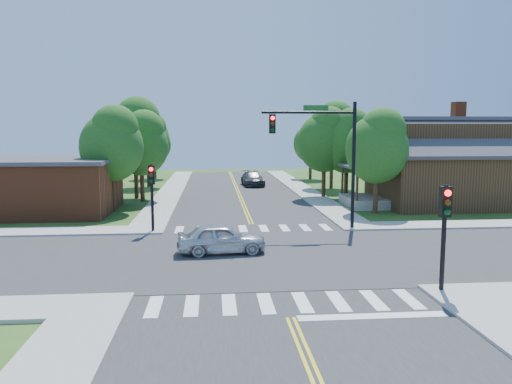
{
  "coord_description": "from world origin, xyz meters",
  "views": [
    {
      "loc": [
        -2.28,
        -21.77,
        5.65
      ],
      "look_at": [
        0.12,
        5.78,
        2.2
      ],
      "focal_mm": 35.0,
      "sensor_mm": 36.0,
      "label": 1
    }
  ],
  "objects": [
    {
      "name": "crosswalk_south",
      "position": [
        0.0,
        -6.2,
        0.05
      ],
      "size": [
        8.85,
        2.0,
        0.01
      ],
      "color": "white",
      "rests_on": "ground"
    },
    {
      "name": "tree_e_d",
      "position": [
        9.03,
        34.83,
        4.41
      ],
      "size": [
        3.96,
        3.76,
        6.74
      ],
      "color": "#382314",
      "rests_on": "ground"
    },
    {
      "name": "car_dgrey",
      "position": [
        1.73,
        28.23,
        0.71
      ],
      "size": [
        2.68,
        5.15,
        1.41
      ],
      "primitive_type": "imported",
      "rotation": [
        0.0,
        0.0,
        0.07
      ],
      "color": "#343639",
      "rests_on": "ground"
    },
    {
      "name": "tree_w_b",
      "position": [
        -8.53,
        19.94,
        5.49
      ],
      "size": [
        4.93,
        4.68,
        8.38
      ],
      "color": "#382314",
      "rests_on": "ground"
    },
    {
      "name": "tree_e_a",
      "position": [
        8.8,
        10.9,
        4.68
      ],
      "size": [
        4.21,
        4.0,
        7.15
      ],
      "color": "#382314",
      "rests_on": "ground"
    },
    {
      "name": "ground",
      "position": [
        0.0,
        0.0,
        0.0
      ],
      "size": [
        100.0,
        100.0,
        0.0
      ],
      "primitive_type": "plane",
      "color": "#224916",
      "rests_on": "ground"
    },
    {
      "name": "tree_house",
      "position": [
        7.0,
        18.82,
        4.97
      ],
      "size": [
        4.46,
        4.24,
        7.59
      ],
      "color": "#382314",
      "rests_on": "ground"
    },
    {
      "name": "tree_e_c",
      "position": [
        9.28,
        25.59,
        5.55
      ],
      "size": [
        4.98,
        4.73,
        8.47
      ],
      "color": "#382314",
      "rests_on": "ground"
    },
    {
      "name": "tree_w_a",
      "position": [
        -9.1,
        13.28,
        4.83
      ],
      "size": [
        4.34,
        4.12,
        7.38
      ],
      "color": "#382314",
      "rests_on": "ground"
    },
    {
      "name": "signal_mast_ne",
      "position": [
        3.91,
        5.59,
        4.85
      ],
      "size": [
        5.3,
        0.42,
        7.2
      ],
      "color": "black",
      "rests_on": "ground"
    },
    {
      "name": "signal_pole_se",
      "position": [
        5.6,
        -5.62,
        2.66
      ],
      "size": [
        0.34,
        0.42,
        3.8
      ],
      "color": "black",
      "rests_on": "ground"
    },
    {
      "name": "tree_e_b",
      "position": [
        8.74,
        18.22,
        4.87
      ],
      "size": [
        4.38,
        4.16,
        7.44
      ],
      "color": "#382314",
      "rests_on": "ground"
    },
    {
      "name": "sidewalk_nw",
      "position": [
        -15.82,
        15.82,
        0.07
      ],
      "size": [
        40.0,
        40.0,
        0.14
      ],
      "color": "#9E9B93",
      "rests_on": "ground"
    },
    {
      "name": "building_nw",
      "position": [
        -14.2,
        13.2,
        1.88
      ],
      "size": [
        10.4,
        8.4,
        3.73
      ],
      "color": "brown",
      "rests_on": "ground"
    },
    {
      "name": "tree_bldg",
      "position": [
        -7.78,
        18.05,
        4.73
      ],
      "size": [
        4.25,
        4.04,
        7.23
      ],
      "color": "#382314",
      "rests_on": "ground"
    },
    {
      "name": "crosswalk_north",
      "position": [
        0.0,
        6.2,
        0.05
      ],
      "size": [
        8.85,
        2.0,
        0.01
      ],
      "color": "white",
      "rests_on": "ground"
    },
    {
      "name": "road_ns",
      "position": [
        0.0,
        0.0,
        0.02
      ],
      "size": [
        10.0,
        90.0,
        0.04
      ],
      "primitive_type": "cube",
      "color": "#2D2D30",
      "rests_on": "ground"
    },
    {
      "name": "signal_pole_nw",
      "position": [
        -5.6,
        5.58,
        2.66
      ],
      "size": [
        0.34,
        0.42,
        3.8
      ],
      "color": "black",
      "rests_on": "ground"
    },
    {
      "name": "tree_w_d",
      "position": [
        -8.92,
        36.96,
        4.26
      ],
      "size": [
        3.83,
        3.64,
        6.51
      ],
      "color": "#382314",
      "rests_on": "ground"
    },
    {
      "name": "stop_bar",
      "position": [
        2.5,
        -7.6,
        0.0
      ],
      "size": [
        4.6,
        0.45,
        0.09
      ],
      "primitive_type": "cube",
      "color": "white",
      "rests_on": "ground"
    },
    {
      "name": "house_ne",
      "position": [
        15.11,
        14.23,
        3.33
      ],
      "size": [
        13.05,
        8.8,
        7.11
      ],
      "color": "#332011",
      "rests_on": "ground"
    },
    {
      "name": "intersection_patch",
      "position": [
        0.0,
        0.0,
        0.0
      ],
      "size": [
        10.2,
        10.2,
        0.06
      ],
      "primitive_type": "cube",
      "color": "#2D2D30",
      "rests_on": "ground"
    },
    {
      "name": "sidewalk_ne",
      "position": [
        15.82,
        15.82,
        0.07
      ],
      "size": [
        40.0,
        40.0,
        0.14
      ],
      "color": "#9E9B93",
      "rests_on": "ground"
    },
    {
      "name": "tree_w_c",
      "position": [
        -8.58,
        28.31,
        4.87
      ],
      "size": [
        4.37,
        4.15,
        7.43
      ],
      "color": "#382314",
      "rests_on": "ground"
    },
    {
      "name": "road_ew",
      "position": [
        0.0,
        0.0,
        0.03
      ],
      "size": [
        90.0,
        10.0,
        0.04
      ],
      "primitive_type": "cube",
      "color": "#2D2D30",
      "rests_on": "ground"
    },
    {
      "name": "centerline",
      "position": [
        0.0,
        0.0,
        0.05
      ],
      "size": [
        0.3,
        90.0,
        0.01
      ],
      "color": "yellow",
      "rests_on": "ground"
    },
    {
      "name": "car_silver",
      "position": [
        -1.92,
        0.61,
        0.69
      ],
      "size": [
        2.36,
        4.34,
        1.38
      ],
      "primitive_type": "imported",
      "rotation": [
        0.0,
        0.0,
        1.66
      ],
      "color": "silver",
      "rests_on": "ground"
    }
  ]
}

